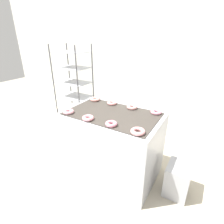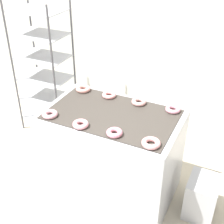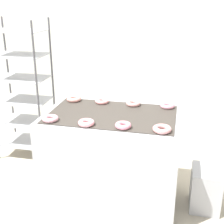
# 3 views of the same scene
# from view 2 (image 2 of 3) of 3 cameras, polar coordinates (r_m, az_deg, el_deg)

# --- Properties ---
(wall_back) EXTENTS (8.00, 0.05, 2.80)m
(wall_back) POSITION_cam_2_polar(r_m,az_deg,el_deg) (4.05, 9.28, 14.91)
(wall_back) COLOR silver
(wall_back) RESTS_ON ground_plane
(fryer_machine) EXTENTS (1.32, 0.84, 0.96)m
(fryer_machine) POSITION_cam_2_polar(r_m,az_deg,el_deg) (3.26, 0.00, -7.54)
(fryer_machine) COLOR #A8AAB2
(fryer_machine) RESTS_ON ground_plane
(baking_rack_cart) EXTENTS (0.66, 0.48, 1.78)m
(baking_rack_cart) POSITION_cam_2_polar(r_m,az_deg,el_deg) (4.19, -12.30, 7.91)
(baking_rack_cart) COLOR #4C4C51
(baking_rack_cart) RESTS_ON ground_plane
(glaze_bin) EXTENTS (0.29, 0.34, 0.43)m
(glaze_bin) POSITION_cam_2_polar(r_m,az_deg,el_deg) (3.30, 16.05, -14.72)
(glaze_bin) COLOR #A8AAB2
(glaze_bin) RESTS_ON ground_plane
(donut_near_left) EXTENTS (0.15, 0.15, 0.04)m
(donut_near_left) POSITION_cam_2_polar(r_m,az_deg,el_deg) (2.99, -11.30, -0.39)
(donut_near_left) COLOR #D2939D
(donut_near_left) RESTS_ON fryer_machine
(donut_near_midleft) EXTENTS (0.15, 0.15, 0.04)m
(donut_near_midleft) POSITION_cam_2_polar(r_m,az_deg,el_deg) (2.80, -5.77, -2.23)
(donut_near_midleft) COLOR pink
(donut_near_midleft) RESTS_ON fryer_machine
(donut_near_midright) EXTENTS (0.14, 0.14, 0.04)m
(donut_near_midright) POSITION_cam_2_polar(r_m,az_deg,el_deg) (2.68, 0.45, -3.78)
(donut_near_midright) COLOR #D47D8F
(donut_near_midright) RESTS_ON fryer_machine
(donut_near_right) EXTENTS (0.16, 0.16, 0.04)m
(donut_near_right) POSITION_cam_2_polar(r_m,az_deg,el_deg) (2.58, 7.14, -5.66)
(donut_near_right) COLOR #D58E8F
(donut_near_right) RESTS_ON fryer_machine
(donut_far_left) EXTENTS (0.16, 0.16, 0.05)m
(donut_far_left) POSITION_cam_2_polar(r_m,az_deg,el_deg) (3.40, -5.31, 4.25)
(donut_far_left) COLOR #DE948A
(donut_far_left) RESTS_ON fryer_machine
(donut_far_midleft) EXTENTS (0.15, 0.15, 0.04)m
(donut_far_midleft) POSITION_cam_2_polar(r_m,az_deg,el_deg) (3.26, -0.55, 3.13)
(donut_far_midleft) COLOR pink
(donut_far_midleft) RESTS_ON fryer_machine
(donut_far_midright) EXTENTS (0.15, 0.15, 0.04)m
(donut_far_midright) POSITION_cam_2_polar(r_m,az_deg,el_deg) (3.15, 4.93, 1.87)
(donut_far_midright) COLOR #CF928D
(donut_far_midright) RESTS_ON fryer_machine
(donut_far_right) EXTENTS (0.15, 0.15, 0.04)m
(donut_far_right) POSITION_cam_2_polar(r_m,az_deg,el_deg) (3.07, 11.07, 0.51)
(donut_far_right) COLOR pink
(donut_far_right) RESTS_ON fryer_machine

